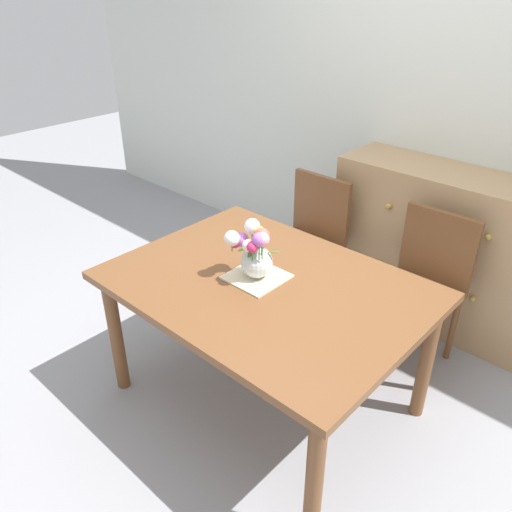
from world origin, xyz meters
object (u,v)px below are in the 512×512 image
chair_left (310,235)px  flower_vase (253,251)px  chair_right (424,280)px  dresser (444,249)px  dining_table (266,297)px

chair_left → flower_vase: size_ratio=3.25×
chair_right → flower_vase: flower_vase is taller
chair_left → dresser: size_ratio=0.64×
dresser → flower_vase: size_ratio=5.07×
chair_left → chair_right: bearing=-180.0°
flower_vase → dining_table: bearing=10.8°
dining_table → dresser: bearing=76.6°
dining_table → dresser: (0.32, 1.33, -0.16)m
chair_left → dresser: bearing=-148.0°
dining_table → chair_right: size_ratio=1.63×
dresser → dining_table: bearing=-103.4°
dresser → flower_vase: flower_vase is taller
chair_left → chair_right: same height
dining_table → dresser: size_ratio=1.04×
chair_right → flower_vase: bearing=62.1°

